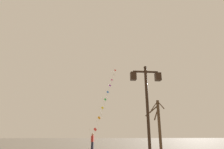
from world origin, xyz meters
name	(u,v)px	position (x,y,z in m)	size (l,w,h in m)	color
twin_lantern_lamp_post	(147,95)	(1.90, 6.53, 3.39)	(1.55, 0.28, 4.89)	black
kite_train	(107,95)	(1.16, 26.14, 7.32)	(4.60, 14.41, 14.08)	brown
kite_flyer	(92,142)	(-0.74, 17.64, 0.90)	(0.32, 0.63, 1.71)	#1E1E2D
bare_tree	(159,124)	(5.05, 14.34, 2.47)	(1.29, 1.81, 4.54)	#4C3826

